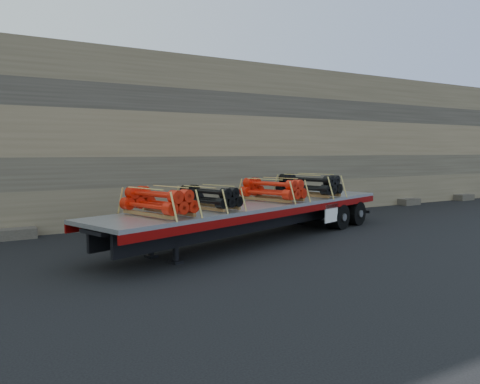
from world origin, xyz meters
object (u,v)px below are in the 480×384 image
at_px(trailer, 257,221).
at_px(bundle_midrear, 273,190).
at_px(bundle_front, 158,202).
at_px(bundle_midfront, 209,198).
at_px(bundle_rear, 309,186).

relative_size(trailer, bundle_midrear, 5.82).
height_order(bundle_front, bundle_midfront, bundle_front).
bearing_deg(trailer, bundle_midrear, -0.00).
height_order(trailer, bundle_rear, bundle_rear).
relative_size(bundle_midrear, bundle_rear, 0.93).
bearing_deg(bundle_front, bundle_rear, 0.00).
relative_size(bundle_midfront, bundle_rear, 0.82).
bearing_deg(bundle_rear, trailer, 180.00).
distance_m(bundle_front, bundle_rear, 7.40).
distance_m(trailer, bundle_midrear, 1.34).
height_order(trailer, bundle_midrear, bundle_midrear).
bearing_deg(bundle_front, bundle_midrear, 0.00).
height_order(trailer, bundle_midfront, bundle_midfront).
bearing_deg(bundle_front, bundle_midfront, -0.00).
bearing_deg(bundle_rear, bundle_midfront, 180.00).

